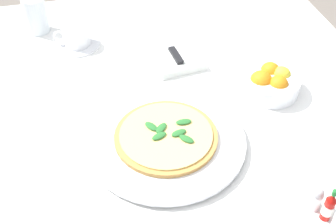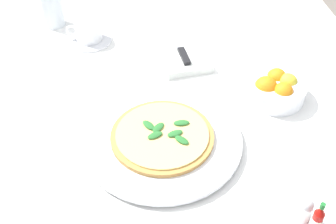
# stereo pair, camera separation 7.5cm
# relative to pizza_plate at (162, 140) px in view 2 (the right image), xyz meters

# --- Properties ---
(dining_table) EXTENTS (1.14, 1.14, 0.76)m
(dining_table) POSITION_rel_pizza_plate_xyz_m (0.16, -0.05, -0.14)
(dining_table) COLOR white
(dining_table) RESTS_ON ground_plane
(pizza_plate) EXTENTS (0.36, 0.36, 0.02)m
(pizza_plate) POSITION_rel_pizza_plate_xyz_m (0.00, 0.00, 0.00)
(pizza_plate) COLOR white
(pizza_plate) RESTS_ON dining_table
(pizza) EXTENTS (0.23, 0.23, 0.02)m
(pizza) POSITION_rel_pizza_plate_xyz_m (0.00, -0.00, 0.01)
(pizza) COLOR #C68E47
(pizza) RESTS_ON pizza_plate
(coffee_cup_left_edge) EXTENTS (0.13, 0.13, 0.06)m
(coffee_cup_left_edge) POSITION_rel_pizza_plate_xyz_m (0.44, 0.16, 0.01)
(coffee_cup_left_edge) COLOR white
(coffee_cup_left_edge) RESTS_ON dining_table
(water_glass_near_right) EXTENTS (0.07, 0.07, 0.11)m
(water_glass_near_right) POSITION_rel_pizza_plate_xyz_m (0.55, 0.27, 0.04)
(water_glass_near_right) COLOR white
(water_glass_near_right) RESTS_ON dining_table
(napkin_folded) EXTENTS (0.24, 0.16, 0.02)m
(napkin_folded) POSITION_rel_pizza_plate_xyz_m (0.34, -0.09, -0.00)
(napkin_folded) COLOR white
(napkin_folded) RESTS_ON dining_table
(dinner_knife) EXTENTS (0.20, 0.04, 0.01)m
(dinner_knife) POSITION_rel_pizza_plate_xyz_m (0.35, -0.09, 0.01)
(dinner_knife) COLOR silver
(dinner_knife) RESTS_ON napkin_folded
(citrus_bowl) EXTENTS (0.15, 0.15, 0.07)m
(citrus_bowl) POSITION_rel_pizza_plate_xyz_m (0.12, -0.30, 0.02)
(citrus_bowl) COLOR white
(citrus_bowl) RESTS_ON dining_table
(hot_sauce_bottle) EXTENTS (0.02, 0.02, 0.08)m
(hot_sauce_bottle) POSITION_rel_pizza_plate_xyz_m (-0.26, -0.25, 0.02)
(hot_sauce_bottle) COLOR #B7140F
(hot_sauce_bottle) RESTS_ON dining_table
(salt_shaker) EXTENTS (0.03, 0.03, 0.06)m
(salt_shaker) POSITION_rel_pizza_plate_xyz_m (-0.23, -0.24, 0.01)
(salt_shaker) COLOR white
(salt_shaker) RESTS_ON dining_table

